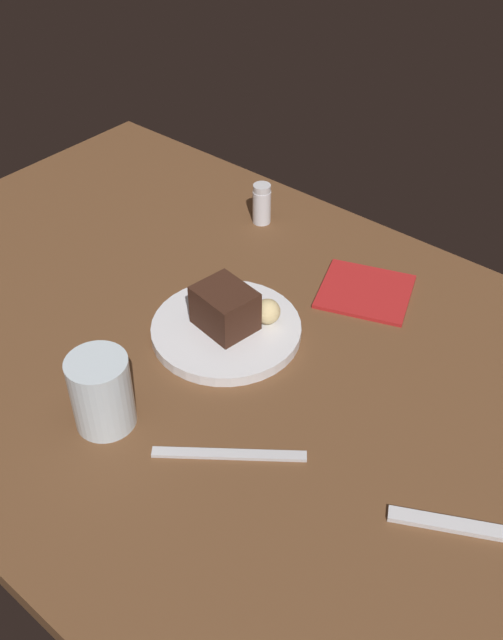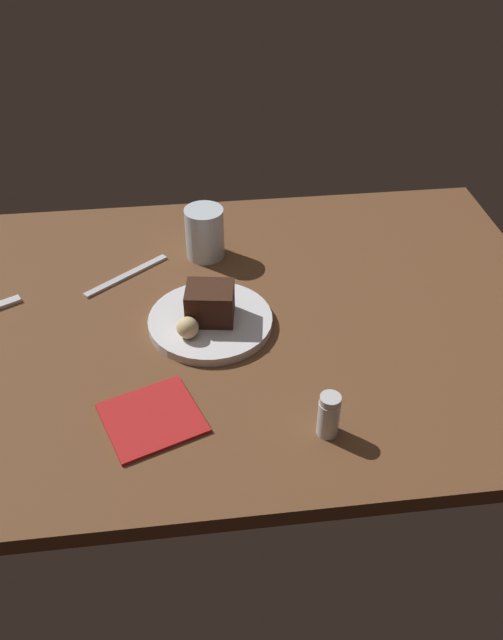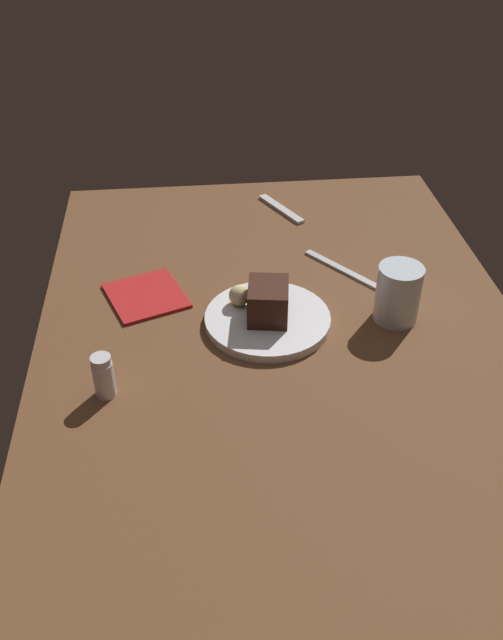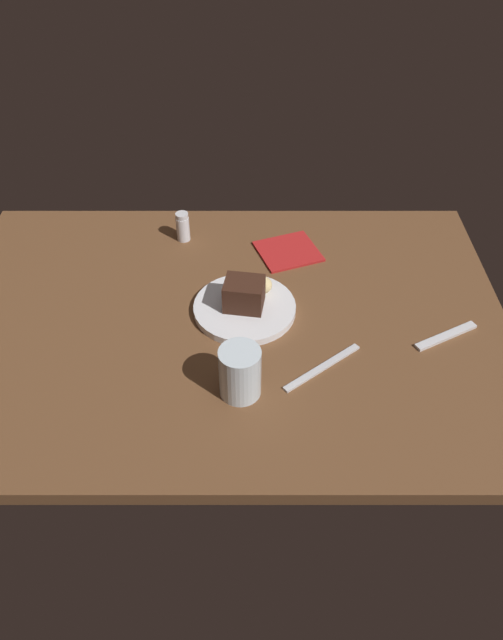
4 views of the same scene
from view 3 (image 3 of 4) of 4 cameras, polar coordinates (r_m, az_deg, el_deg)
The scene contains 9 objects.
dining_table at distance 118.06cm, azimuth 2.67°, elevation -2.06°, with size 120.00×84.00×3.00cm, color brown.
dessert_plate at distance 119.72cm, azimuth 1.34°, elevation 0.02°, with size 21.90×21.90×1.64cm, color silver.
chocolate_cake_slice at distance 117.30cm, azimuth 1.38°, elevation 1.55°, with size 8.18×6.80×6.34cm, color #381E14.
bread_roll at distance 121.02cm, azimuth -1.01°, elevation 2.06°, with size 3.76×3.76×3.76cm, color #DBC184.
salt_shaker at distance 106.36cm, azimuth -12.16°, elevation -4.57°, with size 3.25×3.25×7.37cm.
water_glass at distance 121.15cm, azimuth 12.04°, elevation 2.16°, with size 7.78×7.78×10.41cm, color silver.
dessert_spoon at distance 155.62cm, azimuth 2.46°, elevation 9.18°, with size 15.00×1.80×0.70cm, color silver.
butter_knife at distance 135.05cm, azimuth 7.62°, elevation 4.12°, with size 19.00×1.40×0.50cm, color silver.
folded_napkin at distance 128.02cm, azimuth -8.72°, elevation 2.00°, with size 13.79×12.87×0.60cm, color #B21E1E.
Camera 3 is at (-90.68, 14.80, 75.63)cm, focal length 38.66 mm.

